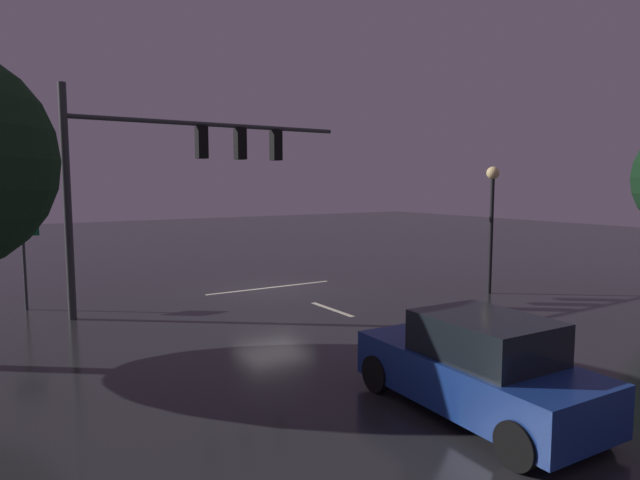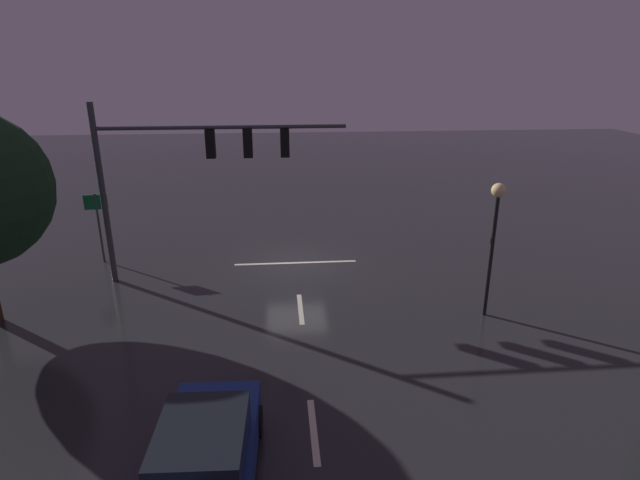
% 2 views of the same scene
% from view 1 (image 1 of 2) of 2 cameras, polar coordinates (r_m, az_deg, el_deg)
% --- Properties ---
extents(ground_plane, '(80.00, 80.00, 0.00)m').
position_cam_1_polar(ground_plane, '(20.18, -5.04, -5.05)').
color(ground_plane, '#232326').
extents(traffic_signal_assembly, '(8.84, 0.47, 6.59)m').
position_cam_1_polar(traffic_signal_assembly, '(17.44, -14.43, 8.20)').
color(traffic_signal_assembly, '#383A3D').
rests_on(traffic_signal_assembly, ground_plane).
extents(lane_dash_far, '(0.16, 2.20, 0.01)m').
position_cam_1_polar(lane_dash_far, '(16.80, 1.28, -7.26)').
color(lane_dash_far, beige).
rests_on(lane_dash_far, ground_plane).
extents(lane_dash_mid, '(0.16, 2.20, 0.01)m').
position_cam_1_polar(lane_dash_mid, '(12.44, 17.11, -12.30)').
color(lane_dash_mid, beige).
rests_on(lane_dash_mid, ground_plane).
extents(stop_bar, '(5.00, 0.16, 0.01)m').
position_cam_1_polar(stop_bar, '(20.30, -5.21, -4.98)').
color(stop_bar, beige).
rests_on(stop_bar, ground_plane).
extents(car_approaching, '(2.04, 4.42, 1.70)m').
position_cam_1_polar(car_approaching, '(9.64, 16.12, -12.72)').
color(car_approaching, navy).
rests_on(car_approaching, ground_plane).
extents(street_lamp_left_kerb, '(0.44, 0.44, 4.42)m').
position_cam_1_polar(street_lamp_left_kerb, '(19.71, 17.55, 3.65)').
color(street_lamp_left_kerb, black).
rests_on(street_lamp_left_kerb, ground_plane).
extents(route_sign, '(0.90, 0.15, 2.91)m').
position_cam_1_polar(route_sign, '(18.70, -28.64, -0.15)').
color(route_sign, '#383A3D').
rests_on(route_sign, ground_plane).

